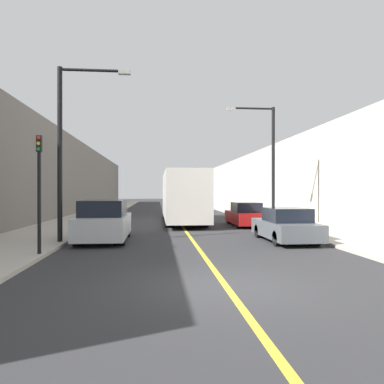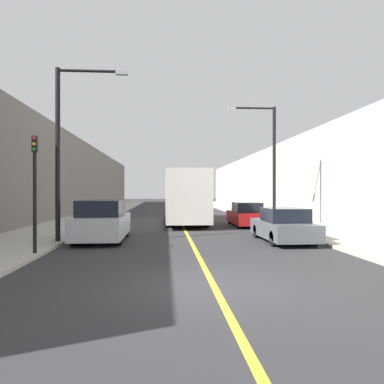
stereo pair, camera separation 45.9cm
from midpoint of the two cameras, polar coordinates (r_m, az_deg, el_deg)
name	(u,v)px [view 2 (the right image)]	position (r m, az deg, el deg)	size (l,w,h in m)	color
ground_plane	(214,286)	(8.88, 4.87, -14.09)	(200.00, 200.00, 0.00)	#2D2D30
sidewalk_left	(105,212)	(38.99, -12.74, -2.99)	(3.88, 72.00, 0.13)	#B2AA9E
sidewalk_right	(244,211)	(39.49, 8.31, -2.95)	(3.88, 72.00, 0.13)	#B2AA9E
building_row_left	(66,177)	(39.74, -18.37, 2.13)	(4.00, 72.00, 7.16)	#66605B
building_row_right	(281,181)	(40.48, 13.76, 1.64)	(4.00, 72.00, 6.51)	#B7B2A3
road_center_line	(176,212)	(38.58, -2.15, -3.11)	(0.16, 72.00, 0.01)	gold
bus	(184,196)	(26.13, -0.70, -0.59)	(2.59, 11.71, 3.46)	silver
parked_suv_left	(102,222)	(16.82, -12.79, -4.46)	(2.02, 4.62, 1.79)	silver
car_right_near	(284,226)	(16.70, 14.55, -5.10)	(1.85, 4.42, 1.46)	#51565B
car_right_mid	(246,215)	(23.61, 8.83, -3.54)	(1.76, 4.56, 1.49)	maroon
street_lamp_left	(65,141)	(16.34, -18.03, 7.46)	(2.97, 0.24, 7.14)	black
street_lamp_right	(270,156)	(23.36, 12.29, 5.32)	(2.97, 0.24, 7.19)	black
traffic_light	(35,189)	(13.35, -21.93, 0.44)	(0.16, 0.18, 3.89)	black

